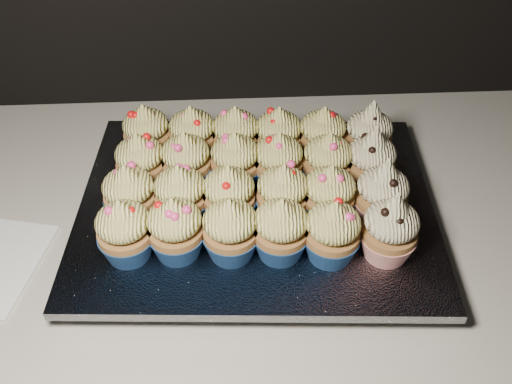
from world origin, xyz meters
TOP-DOWN VIEW (x-y plane):
  - worktop at (0.00, 1.70)m, footprint 2.44×0.64m
  - baking_tray at (-0.09, 1.71)m, footprint 0.42×0.33m
  - foil_lining at (-0.09, 1.71)m, footprint 0.46×0.37m
  - cupcake_0 at (-0.24, 1.64)m, footprint 0.06×0.06m
  - cupcake_1 at (-0.18, 1.64)m, footprint 0.06×0.06m
  - cupcake_2 at (-0.12, 1.63)m, footprint 0.06×0.06m
  - cupcake_3 at (-0.06, 1.63)m, footprint 0.06×0.06m
  - cupcake_4 at (-0.01, 1.62)m, footprint 0.06×0.06m
  - cupcake_5 at (0.06, 1.62)m, footprint 0.06×0.06m
  - cupcake_6 at (-0.24, 1.69)m, footprint 0.06×0.06m
  - cupcake_7 at (-0.18, 1.69)m, footprint 0.06×0.06m
  - cupcake_8 at (-0.12, 1.69)m, footprint 0.06×0.06m
  - cupcake_9 at (-0.06, 1.68)m, footprint 0.06×0.06m
  - cupcake_10 at (-0.00, 1.68)m, footprint 0.06×0.06m
  - cupcake_11 at (0.06, 1.68)m, footprint 0.06×0.06m
  - cupcake_12 at (-0.23, 1.75)m, footprint 0.06×0.06m
  - cupcake_13 at (-0.17, 1.75)m, footprint 0.06×0.06m
  - cupcake_14 at (-0.11, 1.75)m, footprint 0.06×0.06m
  - cupcake_15 at (-0.06, 1.74)m, footprint 0.06×0.06m
  - cupcake_16 at (0.00, 1.74)m, footprint 0.06×0.06m
  - cupcake_17 at (0.06, 1.74)m, footprint 0.06×0.06m
  - cupcake_18 at (-0.23, 1.81)m, footprint 0.06×0.06m
  - cupcake_19 at (-0.17, 1.81)m, footprint 0.06×0.06m
  - cupcake_20 at (-0.11, 1.80)m, footprint 0.06×0.06m
  - cupcake_21 at (-0.05, 1.80)m, footprint 0.06×0.06m
  - cupcake_22 at (0.01, 1.80)m, footprint 0.06×0.06m
  - cupcake_23 at (0.07, 1.79)m, footprint 0.06×0.06m

SIDE VIEW (x-z plane):
  - worktop at x=0.00m, z-range 0.86..0.90m
  - baking_tray at x=-0.09m, z-range 0.90..0.92m
  - foil_lining at x=-0.09m, z-range 0.92..0.93m
  - cupcake_0 at x=-0.24m, z-range 0.93..1.01m
  - cupcake_1 at x=-0.18m, z-range 0.93..1.01m
  - cupcake_2 at x=-0.12m, z-range 0.93..1.01m
  - cupcake_3 at x=-0.06m, z-range 0.93..1.01m
  - cupcake_4 at x=-0.01m, z-range 0.93..1.01m
  - cupcake_6 at x=-0.24m, z-range 0.93..1.01m
  - cupcake_7 at x=-0.18m, z-range 0.93..1.01m
  - cupcake_8 at x=-0.12m, z-range 0.93..1.01m
  - cupcake_9 at x=-0.06m, z-range 0.93..1.01m
  - cupcake_10 at x=0.00m, z-range 0.93..1.01m
  - cupcake_12 at x=-0.23m, z-range 0.93..1.01m
  - cupcake_13 at x=-0.17m, z-range 0.93..1.01m
  - cupcake_14 at x=-0.11m, z-range 0.93..1.01m
  - cupcake_15 at x=-0.06m, z-range 0.93..1.01m
  - cupcake_16 at x=0.00m, z-range 0.93..1.01m
  - cupcake_18 at x=-0.23m, z-range 0.93..1.01m
  - cupcake_19 at x=-0.17m, z-range 0.93..1.01m
  - cupcake_20 at x=-0.11m, z-range 0.93..1.01m
  - cupcake_21 at x=-0.05m, z-range 0.93..1.01m
  - cupcake_22 at x=0.01m, z-range 0.93..1.01m
  - cupcake_5 at x=0.06m, z-range 0.93..1.02m
  - cupcake_11 at x=0.06m, z-range 0.93..1.02m
  - cupcake_17 at x=0.06m, z-range 0.93..1.02m
  - cupcake_23 at x=0.07m, z-range 0.93..1.02m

